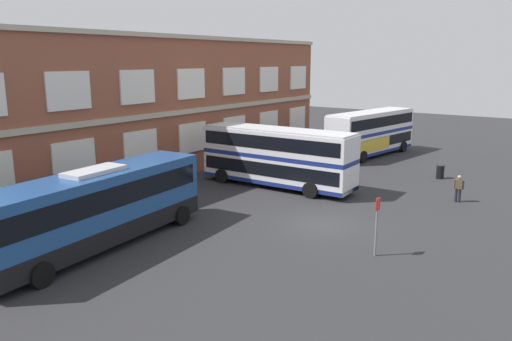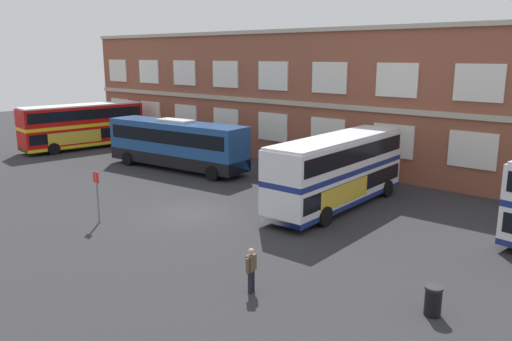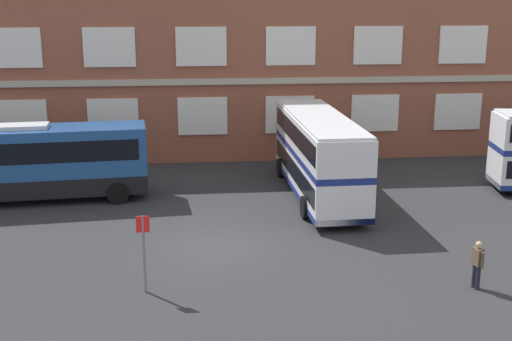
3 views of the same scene
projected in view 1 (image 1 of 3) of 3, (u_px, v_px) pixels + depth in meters
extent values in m
plane|color=#2B2B2D|center=(291.00, 218.00, 27.75)|extent=(120.00, 120.00, 0.00)
cube|color=brown|center=(69.00, 114.00, 33.50)|extent=(52.07, 8.00, 10.13)
cube|color=#B2A893|center=(108.00, 121.00, 31.24)|extent=(52.07, 0.16, 0.36)
cube|color=#B2A893|center=(102.00, 32.00, 30.07)|extent=(52.07, 0.28, 0.30)
cube|color=silver|center=(74.00, 159.00, 29.63)|extent=(2.92, 0.12, 2.23)
cube|color=silver|center=(141.00, 147.00, 33.77)|extent=(2.92, 0.12, 2.23)
cube|color=silver|center=(193.00, 137.00, 37.91)|extent=(2.92, 0.12, 2.23)
cube|color=silver|center=(234.00, 130.00, 42.05)|extent=(2.92, 0.12, 2.23)
cube|color=silver|center=(269.00, 123.00, 46.20)|extent=(2.92, 0.12, 2.23)
cube|color=silver|center=(297.00, 118.00, 50.34)|extent=(2.92, 0.12, 2.23)
cube|color=silver|center=(69.00, 91.00, 28.74)|extent=(2.92, 0.12, 2.23)
cube|color=silver|center=(138.00, 87.00, 32.88)|extent=(2.92, 0.12, 2.23)
cube|color=silver|center=(191.00, 84.00, 37.02)|extent=(2.92, 0.12, 2.23)
cube|color=silver|center=(234.00, 81.00, 41.17)|extent=(2.92, 0.12, 2.23)
cube|color=silver|center=(269.00, 79.00, 45.31)|extent=(2.92, 0.12, 2.23)
cube|color=silver|center=(298.00, 78.00, 49.45)|extent=(2.92, 0.12, 2.23)
cube|color=silver|center=(277.00, 169.00, 34.26)|extent=(2.77, 11.05, 1.75)
cube|color=black|center=(277.00, 167.00, 34.22)|extent=(2.80, 10.61, 0.90)
cube|color=navy|center=(277.00, 155.00, 34.04)|extent=(2.77, 11.05, 0.30)
cube|color=silver|center=(277.00, 142.00, 33.84)|extent=(2.77, 11.05, 1.55)
cube|color=black|center=(277.00, 141.00, 33.82)|extent=(2.80, 10.61, 0.90)
cube|color=navy|center=(277.00, 180.00, 34.43)|extent=(2.79, 11.05, 0.28)
cube|color=silver|center=(278.00, 130.00, 33.65)|extent=(2.66, 10.83, 0.12)
cube|color=gold|center=(303.00, 167.00, 34.56)|extent=(0.13, 4.84, 1.10)
cube|color=yellow|center=(215.00, 129.00, 36.75)|extent=(1.66, 0.09, 0.40)
cylinder|color=black|center=(243.00, 169.00, 37.56)|extent=(0.34, 1.05, 1.04)
cylinder|color=black|center=(222.00, 176.00, 35.50)|extent=(0.34, 1.05, 1.04)
cylinder|color=black|center=(328.00, 182.00, 33.64)|extent=(0.34, 1.05, 1.04)
cylinder|color=black|center=(310.00, 190.00, 31.58)|extent=(0.34, 1.05, 1.04)
cube|color=silver|center=(370.00, 142.00, 45.41)|extent=(11.25, 4.13, 1.75)
cube|color=black|center=(371.00, 140.00, 45.36)|extent=(10.82, 4.10, 0.90)
cube|color=navy|center=(371.00, 131.00, 45.18)|extent=(11.25, 4.13, 0.30)
cube|color=silver|center=(371.00, 121.00, 44.98)|extent=(11.25, 4.13, 1.55)
cube|color=black|center=(372.00, 120.00, 44.96)|extent=(10.82, 4.10, 0.90)
cube|color=navy|center=(370.00, 150.00, 45.57)|extent=(11.26, 4.15, 0.28)
cube|color=silver|center=(372.00, 112.00, 44.80)|extent=(11.02, 3.99, 0.12)
cube|color=gold|center=(375.00, 145.00, 43.59)|extent=(4.79, 0.73, 1.10)
cube|color=yellow|center=(401.00, 112.00, 48.74)|extent=(0.30, 1.65, 0.40)
cylinder|color=black|center=(403.00, 146.00, 47.42)|extent=(1.08, 0.47, 1.04)
cylinder|color=black|center=(379.00, 143.00, 49.14)|extent=(1.08, 0.47, 1.04)
cylinder|color=black|center=(363.00, 157.00, 42.38)|extent=(1.08, 0.47, 1.04)
cylinder|color=black|center=(338.00, 153.00, 44.10)|extent=(1.08, 0.47, 1.04)
cube|color=navy|center=(97.00, 207.00, 22.92)|extent=(12.18, 3.65, 3.20)
cube|color=black|center=(96.00, 193.00, 22.78)|extent=(11.47, 3.62, 1.00)
cube|color=black|center=(99.00, 230.00, 23.17)|extent=(12.19, 3.67, 0.90)
cube|color=silver|center=(94.00, 171.00, 22.55)|extent=(2.99, 1.54, 0.20)
cylinder|color=black|center=(182.00, 215.00, 26.47)|extent=(1.07, 0.42, 1.04)
cylinder|color=black|center=(146.00, 208.00, 27.72)|extent=(1.07, 0.42, 1.04)
cylinder|color=black|center=(42.00, 275.00, 19.18)|extent=(1.07, 0.42, 1.04)
cylinder|color=black|center=(1.00, 262.00, 20.42)|extent=(1.07, 0.42, 1.04)
cylinder|color=black|center=(456.00, 195.00, 30.78)|extent=(0.19, 0.19, 0.85)
cylinder|color=black|center=(459.00, 195.00, 30.70)|extent=(0.19, 0.19, 0.85)
cube|color=brown|center=(459.00, 184.00, 30.58)|extent=(0.32, 0.44, 0.60)
cylinder|color=brown|center=(454.00, 184.00, 30.69)|extent=(0.13, 0.13, 0.57)
cylinder|color=brown|center=(463.00, 185.00, 30.49)|extent=(0.13, 0.13, 0.57)
sphere|color=tan|center=(459.00, 177.00, 30.48)|extent=(0.22, 0.22, 0.22)
cylinder|color=slate|center=(376.00, 227.00, 22.09)|extent=(0.10, 0.10, 2.70)
cube|color=red|center=(378.00, 204.00, 21.85)|extent=(0.44, 0.04, 0.56)
cylinder|color=black|center=(440.00, 172.00, 36.78)|extent=(0.56, 0.56, 0.95)
cylinder|color=black|center=(441.00, 166.00, 36.67)|extent=(0.60, 0.60, 0.08)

